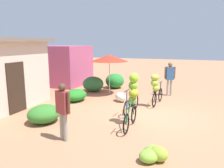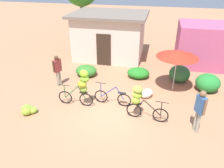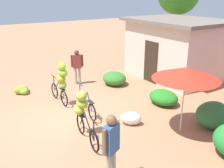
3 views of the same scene
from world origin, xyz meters
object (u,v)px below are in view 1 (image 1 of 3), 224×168
at_px(shop_pink, 64,65).
at_px(bicycle_center_loaded, 156,87).
at_px(produce_sack, 120,97).
at_px(person_vendor, 63,106).
at_px(bicycle_leftmost, 133,96).
at_px(bicycle_near_pile, 131,104).
at_px(market_umbrella, 109,58).
at_px(person_bystander, 170,75).
at_px(banana_pile_on_ground, 153,154).

distance_m(shop_pink, bicycle_center_loaded, 7.37).
distance_m(bicycle_center_loaded, produce_sack, 1.79).
relative_size(shop_pink, person_vendor, 1.94).
bearing_deg(person_vendor, produce_sack, -2.89).
xyz_separation_m(bicycle_leftmost, bicycle_center_loaded, (2.57, -0.37, -0.15)).
bearing_deg(shop_pink, bicycle_near_pile, -127.58).
xyz_separation_m(bicycle_near_pile, bicycle_center_loaded, (1.29, -0.74, 0.52)).
distance_m(shop_pink, bicycle_near_pile, 7.46).
bearing_deg(shop_pink, bicycle_center_loaded, -116.02).
relative_size(shop_pink, bicycle_center_loaded, 1.87).
xyz_separation_m(bicycle_leftmost, produce_sack, (2.73, 1.29, -0.80)).
relative_size(bicycle_near_pile, produce_sack, 2.44).
relative_size(shop_pink, produce_sack, 4.57).
height_order(shop_pink, market_umbrella, shop_pink).
distance_m(bicycle_leftmost, person_vendor, 2.38).
height_order(bicycle_leftmost, person_bystander, same).
bearing_deg(person_bystander, bicycle_near_pile, 162.00).
bearing_deg(bicycle_center_loaded, bicycle_near_pile, 150.01).
relative_size(market_umbrella, produce_sack, 3.04).
relative_size(market_umbrella, person_bystander, 1.21).
height_order(market_umbrella, bicycle_near_pile, market_umbrella).
height_order(banana_pile_on_ground, person_bystander, person_bystander).
height_order(bicycle_leftmost, produce_sack, bicycle_leftmost).
bearing_deg(shop_pink, produce_sack, -121.74).
height_order(bicycle_near_pile, produce_sack, bicycle_near_pile).
height_order(market_umbrella, bicycle_leftmost, market_umbrella).
distance_m(shop_pink, bicycle_leftmost, 8.52).
distance_m(market_umbrella, bicycle_leftmost, 4.70).
xyz_separation_m(bicycle_center_loaded, person_bystander, (2.17, -0.38, 0.22)).
height_order(bicycle_leftmost, bicycle_center_loaded, bicycle_leftmost).
bearing_deg(banana_pile_on_ground, bicycle_center_loaded, 8.40).
height_order(bicycle_center_loaded, person_vendor, person_vendor).
relative_size(market_umbrella, bicycle_leftmost, 1.21).
distance_m(bicycle_near_pile, person_vendor, 3.38).
bearing_deg(person_bystander, market_umbrella, 103.94).
xyz_separation_m(shop_pink, banana_pile_on_ground, (-7.85, -7.29, -1.12)).
xyz_separation_m(shop_pink, produce_sack, (-3.06, -4.95, -1.05)).
distance_m(bicycle_near_pile, produce_sack, 1.73).
bearing_deg(person_vendor, market_umbrella, 7.78).
bearing_deg(bicycle_near_pile, bicycle_leftmost, -163.76).
distance_m(market_umbrella, banana_pile_on_ground, 7.13).
bearing_deg(market_umbrella, bicycle_near_pile, -144.20).
bearing_deg(bicycle_near_pile, market_umbrella, 35.80).
bearing_deg(produce_sack, market_umbrella, 39.51).
relative_size(bicycle_leftmost, bicycle_near_pile, 1.03).
bearing_deg(person_bystander, person_vendor, 160.88).
xyz_separation_m(shop_pink, person_bystander, (-1.06, -6.99, -0.19)).
distance_m(bicycle_leftmost, produce_sack, 3.13).
height_order(shop_pink, bicycle_center_loaded, shop_pink).
height_order(person_vendor, person_bystander, person_bystander).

